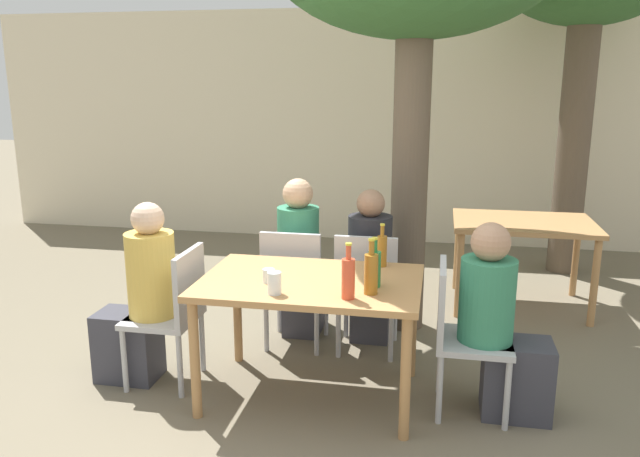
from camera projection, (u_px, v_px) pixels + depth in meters
name	position (u px, v px, depth m)	size (l,w,h in m)	color
ground_plane	(311.00, 394.00, 4.01)	(30.00, 30.00, 0.00)	#706651
cafe_building_wall	(379.00, 128.00, 7.58)	(10.00, 0.08, 2.80)	beige
dining_table_front	(311.00, 293.00, 3.85)	(1.35, 0.91, 0.78)	#B27F4C
dining_table_back	(523.00, 232.00, 5.43)	(1.19, 0.88, 0.78)	#B27F4C
patio_chair_0	(174.00, 308.00, 4.05)	(0.44, 0.44, 0.92)	#B2B2B7
patio_chair_1	(460.00, 329.00, 3.72)	(0.44, 0.44, 0.92)	#B2B2B7
patio_chair_2	(294.00, 281.00, 4.59)	(0.44, 0.44, 0.92)	#B2B2B7
patio_chair_3	(367.00, 286.00, 4.49)	(0.44, 0.44, 0.92)	#B2B2B7
person_seated_0	(140.00, 303.00, 4.09)	(0.56, 0.31, 1.22)	#383842
person_seated_1	(501.00, 331.00, 3.67)	(0.56, 0.32, 1.18)	#383842
person_seated_2	(301.00, 266.00, 4.80)	(0.31, 0.56, 1.27)	#383842
person_seated_3	(371.00, 274.00, 4.72)	(0.32, 0.56, 1.20)	#383842
amber_bottle_0	(382.00, 250.00, 4.07)	(0.06, 0.06, 0.29)	#9E661E
amber_bottle_1	(371.00, 273.00, 3.54)	(0.08, 0.08, 0.33)	#9E661E
soda_bottle_2	(348.00, 277.00, 3.46)	(0.07, 0.07, 0.32)	#DB4C2D
green_bottle_3	(374.00, 268.00, 3.67)	(0.08, 0.08, 0.30)	#287A38
drinking_glass_0	(269.00, 276.00, 3.76)	(0.07, 0.07, 0.08)	silver
drinking_glass_1	(274.00, 283.00, 3.55)	(0.08, 0.08, 0.13)	white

